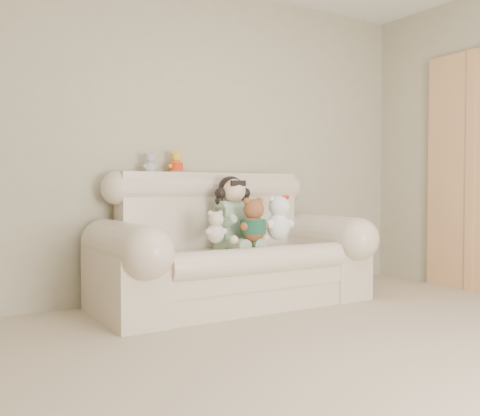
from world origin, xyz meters
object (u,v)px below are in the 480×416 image
(white_cat, at_px, (278,213))
(cream_teddy, at_px, (215,224))
(seated_child, at_px, (233,212))
(brown_teddy, at_px, (253,215))
(sofa, at_px, (233,238))

(white_cat, bearing_deg, cream_teddy, 152.48)
(white_cat, distance_m, cream_teddy, 0.55)
(seated_child, height_order, brown_teddy, seated_child)
(brown_teddy, distance_m, cream_teddy, 0.31)
(seated_child, height_order, cream_teddy, seated_child)
(seated_child, relative_size, white_cat, 1.42)
(cream_teddy, bearing_deg, white_cat, 4.91)
(seated_child, distance_m, brown_teddy, 0.24)
(cream_teddy, bearing_deg, sofa, 34.66)
(seated_child, relative_size, cream_teddy, 2.10)
(brown_teddy, height_order, white_cat, white_cat)
(sofa, height_order, brown_teddy, sofa)
(white_cat, height_order, cream_teddy, white_cat)
(seated_child, distance_m, white_cat, 0.35)
(sofa, xyz_separation_m, cream_teddy, (-0.22, -0.11, 0.12))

